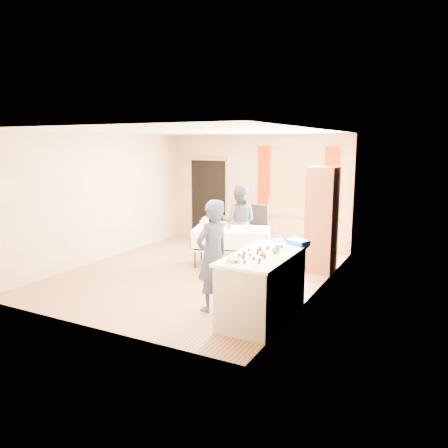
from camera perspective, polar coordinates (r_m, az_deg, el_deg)
The scene contains 29 objects.
floor at distance 8.22m, azimuth -3.51°, elevation -6.47°, with size 4.50×5.50×0.02m, color #9E7047.
ceiling at distance 7.87m, azimuth -3.72°, elevation 12.10°, with size 4.50×5.50×0.02m, color white.
wall_back at distance 10.39m, azimuth 4.28°, elevation 4.44°, with size 4.50×0.02×2.60m, color tan.
wall_front at distance 5.79m, azimuth -17.83°, elevation -0.80°, with size 4.50×0.02×2.60m, color tan.
wall_left at distance 9.30m, azimuth -15.65°, elevation 3.38°, with size 0.02×5.50×2.60m, color tan.
wall_right at distance 7.06m, azimuth 12.33°, elevation 1.41°, with size 0.02×5.50×2.60m, color tan.
window_frame at distance 9.98m, azimuth 9.50°, elevation 5.23°, with size 1.32×0.06×1.52m, color olive.
window_pane at distance 9.97m, azimuth 9.48°, elevation 5.23°, with size 1.20×0.02×1.40m, color white.
curtain_left at distance 10.20m, azimuth 5.23°, elevation 5.44°, with size 0.28×0.06×1.65m, color #921E01.
curtain_right at distance 9.72m, azimuth 13.80°, elevation 4.94°, with size 0.28×0.06×1.65m, color #921E01.
doorway at distance 10.97m, azimuth -2.07°, elevation 3.20°, with size 0.95×0.04×2.00m, color black.
door_lintel at distance 10.86m, azimuth -2.18°, elevation 8.52°, with size 1.05×0.06×0.08m, color olive.
cabinet at distance 8.35m, azimuth 12.68°, elevation 0.57°, with size 0.50×0.60×1.97m, color brown.
counter at distance 6.09m, azimuth 5.12°, elevation -8.04°, with size 0.78×1.64×0.91m.
party_table at distance 8.60m, azimuth 0.93°, elevation -2.56°, with size 1.66×1.20×0.75m.
chair at distance 9.58m, azimuth 4.11°, elevation -2.02°, with size 0.46×0.46×1.06m.
girl at distance 6.24m, azimuth -1.49°, elevation -4.16°, with size 0.54×0.68×1.61m, color #282E47.
woman at distance 9.15m, azimuth 1.97°, elevation 0.28°, with size 0.88×0.77×1.54m, color black.
soda_can at distance 5.99m, azimuth 6.98°, elevation -3.22°, with size 0.07×0.07×0.12m, color #009948.
mixing_bowl at distance 5.54m, azimuth 1.32°, elevation -4.67°, with size 0.25×0.25×0.05m, color white.
foam_block at distance 6.51m, azimuth 7.05°, elevation -2.31°, with size 0.15×0.10×0.08m, color white.
blue_basket at distance 6.51m, azimuth 9.67°, elevation -2.38°, with size 0.30×0.20×0.08m, color blue.
pitcher at distance 8.48m, azimuth -2.37°, elevation 0.10°, with size 0.11×0.11×0.22m, color silver.
cup_red at distance 8.61m, azimuth -0.17°, elevation -0.06°, with size 0.18×0.18×0.12m, color #CE1B42.
cup_rainbow at distance 8.40m, azimuth 0.63°, elevation -0.38°, with size 0.15×0.15×0.10m, color red.
small_bowl at distance 8.57m, azimuth 3.11°, elevation -0.35°, with size 0.20×0.20×0.06m, color white.
pastry_tray at distance 8.33m, azimuth 4.26°, elevation -0.79°, with size 0.28×0.20×0.02m, color white.
bottle at distance 8.78m, azimuth -2.83°, elevation 0.28°, with size 0.08×0.08×0.17m, color white.
cake_balls at distance 5.85m, azimuth 4.34°, elevation -3.90°, with size 0.44×1.04×0.04m.
Camera 1 is at (4.06, -6.74, 2.37)m, focal length 35.00 mm.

